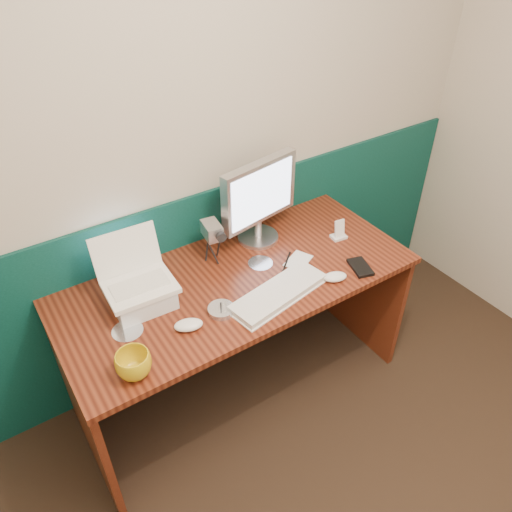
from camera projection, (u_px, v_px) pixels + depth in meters
back_wall at (173, 148)px, 2.12m from camera, size 3.50×0.04×2.50m
wainscot at (189, 283)px, 2.57m from camera, size 3.48×0.02×1.00m
desk at (239, 336)px, 2.45m from camera, size 1.60×0.70×0.75m
laptop_riser at (142, 297)px, 2.06m from camera, size 0.25×0.21×0.08m
laptop at (136, 267)px, 1.96m from camera, size 0.29×0.23×0.23m
monitor at (258, 202)px, 2.33m from camera, size 0.44×0.19×0.42m
keyboard at (279, 293)px, 2.12m from camera, size 0.47×0.23×0.03m
mouse_right at (335, 277)px, 2.20m from camera, size 0.12×0.10×0.04m
mouse_left at (188, 325)px, 1.96m from camera, size 0.13×0.10×0.04m
mug at (134, 365)px, 1.76m from camera, size 0.17×0.17×0.10m
camcorder at (213, 242)px, 2.26m from camera, size 0.11×0.14×0.20m
cd_spindle at (221, 310)px, 2.04m from camera, size 0.11×0.11×0.02m
cd_loose_a at (127, 331)px, 1.96m from camera, size 0.12×0.12×0.00m
cd_loose_b at (260, 263)px, 2.30m from camera, size 0.11×0.11×0.00m
pen at (286, 262)px, 2.30m from camera, size 0.12×0.10×0.01m
papers at (298, 261)px, 2.31m from camera, size 0.16×0.14×0.00m
dock at (339, 237)px, 2.46m from camera, size 0.08×0.06×0.01m
music_player at (340, 228)px, 2.43m from camera, size 0.05×0.03×0.09m
pda at (360, 267)px, 2.27m from camera, size 0.11×0.15×0.02m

